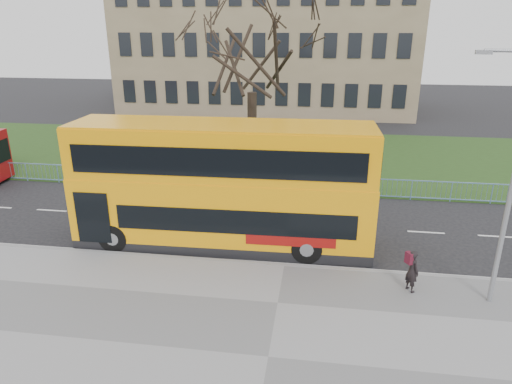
{
  "coord_description": "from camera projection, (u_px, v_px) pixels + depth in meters",
  "views": [
    {
      "loc": [
        1.13,
        -16.9,
        8.65
      ],
      "look_at": [
        -1.46,
        1.0,
        2.07
      ],
      "focal_mm": 32.0,
      "sensor_mm": 36.0,
      "label": 1
    }
  ],
  "objects": [
    {
      "name": "ground",
      "position": [
        287.0,
        249.0,
        18.83
      ],
      "size": [
        120.0,
        120.0,
        0.0
      ],
      "primitive_type": "plane",
      "color": "black",
      "rests_on": "ground"
    },
    {
      "name": "pavement",
      "position": [
        268.0,
        358.0,
        12.53
      ],
      "size": [
        80.0,
        10.5,
        0.12
      ],
      "primitive_type": "cube",
      "color": "slate",
      "rests_on": "ground"
    },
    {
      "name": "kerb",
      "position": [
        284.0,
        266.0,
        17.36
      ],
      "size": [
        80.0,
        0.2,
        0.14
      ],
      "primitive_type": "cube",
      "color": "gray",
      "rests_on": "ground"
    },
    {
      "name": "grass_verge",
      "position": [
        303.0,
        156.0,
        32.12
      ],
      "size": [
        80.0,
        15.4,
        0.08
      ],
      "primitive_type": "cube",
      "color": "#233D16",
      "rests_on": "ground"
    },
    {
      "name": "guard_railing",
      "position": [
        297.0,
        185.0,
        24.78
      ],
      "size": [
        40.0,
        0.12,
        1.1
      ],
      "primitive_type": null,
      "color": "#6E9AC4",
      "rests_on": "ground"
    },
    {
      "name": "bare_tree",
      "position": [
        252.0,
        76.0,
        26.5
      ],
      "size": [
        8.21,
        8.21,
        11.72
      ],
      "primitive_type": null,
      "color": "black",
      "rests_on": "grass_verge"
    },
    {
      "name": "civic_building",
      "position": [
        268.0,
        42.0,
        49.66
      ],
      "size": [
        30.0,
        15.0,
        14.0
      ],
      "primitive_type": "cube",
      "color": "#7B6A4E",
      "rests_on": "ground"
    },
    {
      "name": "yellow_bus",
      "position": [
        222.0,
        183.0,
        18.43
      ],
      "size": [
        12.09,
        3.12,
        5.04
      ],
      "rotation": [
        0.0,
        0.0,
        0.02
      ],
      "color": "#FBA20A",
      "rests_on": "ground"
    },
    {
      "name": "pedestrian",
      "position": [
        412.0,
        271.0,
        15.4
      ],
      "size": [
        0.59,
        0.65,
        1.5
      ],
      "primitive_type": "imported",
      "rotation": [
        0.0,
        0.0,
        2.1
      ],
      "color": "black",
      "rests_on": "pavement"
    },
    {
      "name": "street_lamp",
      "position": [
        511.0,
        175.0,
        13.61
      ],
      "size": [
        1.68,
        0.41,
        7.95
      ],
      "rotation": [
        0.0,
        0.0,
        -0.15
      ],
      "color": "gray",
      "rests_on": "pavement"
    }
  ]
}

